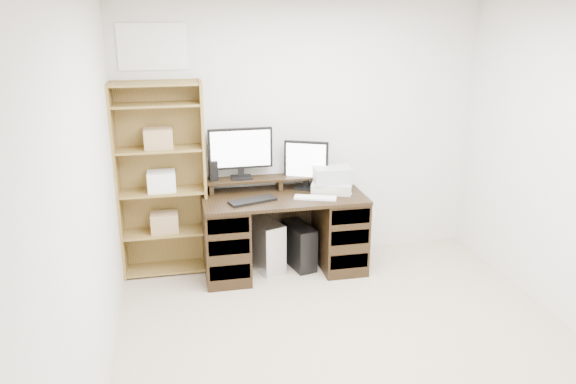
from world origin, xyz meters
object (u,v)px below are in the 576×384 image
object	(u,v)px
tower_silver	(264,244)
tower_black	(299,246)
desk	(283,231)
monitor_wide	(240,150)
printer	(332,187)
monitor_small	(306,163)
bookshelf	(161,179)

from	to	relation	value
tower_silver	tower_black	size ratio (longest dim) A/B	1.07
desk	monitor_wide	size ratio (longest dim) A/B	2.49
desk	printer	size ratio (longest dim) A/B	4.06
printer	tower_silver	distance (m)	0.86
monitor_small	printer	distance (m)	0.34
tower_silver	tower_black	world-z (taller)	tower_silver
monitor_wide	bookshelf	distance (m)	0.77
desk	monitor_small	xyz separation A→B (m)	(0.26, 0.17, 0.61)
monitor_wide	tower_silver	xyz separation A→B (m)	(0.18, -0.18, -0.90)
tower_silver	bookshelf	distance (m)	1.15
printer	tower_black	xyz separation A→B (m)	(-0.31, 0.02, -0.59)
monitor_wide	printer	size ratio (longest dim) A/B	1.63
tower_silver	tower_black	distance (m)	0.35
desk	monitor_wide	xyz separation A→B (m)	(-0.36, 0.25, 0.75)
desk	tower_silver	size ratio (longest dim) A/B	3.10
desk	bookshelf	distance (m)	1.23
tower_black	printer	bearing A→B (deg)	-16.32
tower_silver	printer	bearing A→B (deg)	-25.08
tower_black	bookshelf	distance (m)	1.46
monitor_wide	printer	world-z (taller)	monitor_wide
bookshelf	desk	bearing A→B (deg)	-11.00
monitor_small	tower_silver	world-z (taller)	monitor_small
monitor_small	tower_silver	bearing A→B (deg)	-143.38
desk	printer	bearing A→B (deg)	2.16
tower_silver	monitor_wide	bearing A→B (deg)	114.93
desk	tower_silver	bearing A→B (deg)	157.88
tower_silver	bookshelf	xyz separation A→B (m)	(-0.92, 0.14, 0.68)
tower_black	bookshelf	size ratio (longest dim) A/B	0.25
monitor_small	bookshelf	xyz separation A→B (m)	(-1.35, 0.04, -0.08)
printer	bookshelf	distance (m)	1.58
monitor_wide	bookshelf	xyz separation A→B (m)	(-0.74, -0.04, -0.22)
desk	printer	distance (m)	0.62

